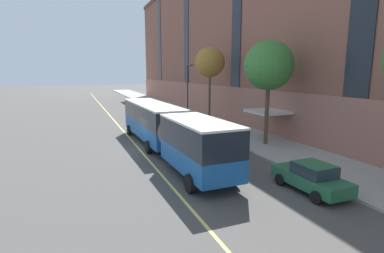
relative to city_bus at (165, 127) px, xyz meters
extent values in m
plane|color=#4C4947|center=(-0.85, 1.63, -2.02)|extent=(260.00, 260.00, 0.00)
cube|color=#9E9B93|center=(8.83, 4.63, -1.95)|extent=(5.62, 160.00, 0.15)
cube|color=brown|center=(17.64, 1.63, 9.24)|extent=(12.00, 110.00, 22.52)
cube|color=#A56A58|center=(11.57, 1.63, 0.18)|extent=(0.14, 110.00, 4.40)
cube|color=silver|center=(10.04, 0.99, 0.58)|extent=(3.20, 3.40, 0.24)
cube|color=#1E232B|center=(11.59, 9.88, 10.37)|extent=(0.10, 2.00, 17.12)
cube|color=#1E232B|center=(11.59, 26.38, 10.37)|extent=(0.10, 2.00, 17.12)
cube|color=#1E232B|center=(11.59, 42.88, 10.37)|extent=(0.10, 2.00, 17.12)
cube|color=#19569E|center=(-0.09, 3.69, -0.79)|extent=(2.84, 11.34, 1.23)
cube|color=black|center=(-0.09, 3.69, 0.57)|extent=(2.85, 11.34, 1.50)
cube|color=silver|center=(-0.09, 3.69, 1.38)|extent=(2.87, 11.34, 0.12)
cube|color=#19232D|center=(-0.24, 9.36, 0.42)|extent=(2.35, 0.14, 1.12)
cube|color=orange|center=(-0.24, 9.37, 1.14)|extent=(1.79, 0.11, 0.28)
cube|color=black|center=(-0.24, 9.38, -1.30)|extent=(2.51, 0.18, 0.24)
cube|color=white|center=(-1.13, 9.36, -1.05)|extent=(0.28, 0.07, 0.18)
cube|color=white|center=(0.66, 9.40, -1.05)|extent=(0.28, 0.07, 0.18)
cylinder|color=#595651|center=(0.06, -2.44, -0.04)|extent=(2.45, 1.06, 2.43)
cube|color=#19569E|center=(0.16, -6.18, -0.79)|extent=(2.72, 6.54, 1.23)
cube|color=black|center=(0.16, -6.18, 0.57)|extent=(2.73, 6.55, 1.50)
cube|color=silver|center=(0.16, -6.18, 1.38)|extent=(2.75, 6.55, 0.12)
cylinder|color=black|center=(-1.47, 7.61, -1.52)|extent=(0.33, 1.01, 1.00)
cylinder|color=black|center=(1.08, 7.67, -1.52)|extent=(0.33, 1.01, 1.00)
cylinder|color=black|center=(-1.29, 0.28, -1.52)|extent=(0.33, 1.01, 1.00)
cylinder|color=black|center=(1.27, 0.34, -1.52)|extent=(0.33, 1.01, 1.00)
cylinder|color=black|center=(-1.07, -8.00, -1.52)|extent=(0.33, 1.01, 1.00)
cylinder|color=black|center=(1.48, -7.93, -1.52)|extent=(0.33, 1.01, 1.00)
cube|color=navy|center=(4.90, -0.05, -1.38)|extent=(1.84, 4.58, 0.64)
cube|color=#232D38|center=(4.89, -0.28, -0.78)|extent=(1.56, 2.08, 0.56)
cube|color=navy|center=(4.89, -0.28, -0.48)|extent=(1.52, 1.99, 0.04)
cylinder|color=black|center=(4.10, 1.37, -1.70)|extent=(0.24, 0.65, 0.64)
cylinder|color=black|center=(5.77, 1.33, -1.70)|extent=(0.24, 0.65, 0.64)
cylinder|color=black|center=(4.02, -1.43, -1.70)|extent=(0.24, 0.65, 0.64)
cylinder|color=black|center=(5.69, -1.48, -1.70)|extent=(0.24, 0.65, 0.64)
cube|color=#B21E19|center=(4.75, 19.18, -1.38)|extent=(1.90, 4.73, 0.64)
cube|color=#232D38|center=(4.76, 18.95, -0.78)|extent=(1.62, 2.15, 0.56)
cube|color=#B21E19|center=(4.76, 18.95, -0.48)|extent=(1.58, 2.06, 0.04)
cylinder|color=black|center=(3.84, 20.61, -1.70)|extent=(0.24, 0.65, 0.64)
cylinder|color=black|center=(5.58, 20.66, -1.70)|extent=(0.24, 0.65, 0.64)
cylinder|color=black|center=(3.93, 17.70, -1.70)|extent=(0.24, 0.65, 0.64)
cylinder|color=black|center=(5.66, 17.75, -1.70)|extent=(0.24, 0.65, 0.64)
cube|color=#4C4C51|center=(4.93, 9.33, -1.38)|extent=(1.82, 4.38, 0.64)
cube|color=#232D38|center=(4.94, 9.11, -0.78)|extent=(1.56, 1.99, 0.56)
cube|color=#4C4C51|center=(4.94, 9.11, -0.48)|extent=(1.53, 1.90, 0.04)
cylinder|color=black|center=(4.06, 10.66, -1.70)|extent=(0.23, 0.64, 0.64)
cylinder|color=black|center=(5.76, 10.70, -1.70)|extent=(0.23, 0.64, 0.64)
cylinder|color=black|center=(4.11, 7.97, -1.70)|extent=(0.23, 0.64, 0.64)
cylinder|color=black|center=(5.81, 8.00, -1.70)|extent=(0.23, 0.64, 0.64)
cube|color=#23603D|center=(4.81, -10.10, -1.38)|extent=(1.81, 4.27, 0.64)
cube|color=#232D38|center=(4.81, -10.31, -0.78)|extent=(1.56, 1.94, 0.56)
cube|color=#23603D|center=(4.81, -10.31, -0.48)|extent=(1.52, 1.85, 0.04)
cylinder|color=black|center=(3.94, -8.80, -1.70)|extent=(0.23, 0.64, 0.64)
cylinder|color=black|center=(5.62, -8.77, -1.70)|extent=(0.23, 0.64, 0.64)
cylinder|color=black|center=(3.99, -11.43, -1.70)|extent=(0.23, 0.64, 0.64)
cylinder|color=black|center=(5.68, -11.39, -1.70)|extent=(0.23, 0.64, 0.64)
cube|color=#B7B7BC|center=(4.90, 29.33, -1.38)|extent=(1.84, 4.71, 0.64)
cube|color=#232D38|center=(4.91, 29.09, -0.78)|extent=(1.57, 2.14, 0.56)
cube|color=#B7B7BC|center=(4.91, 29.09, -0.48)|extent=(1.53, 2.05, 0.04)
cylinder|color=black|center=(4.02, 30.75, -1.70)|extent=(0.24, 0.65, 0.64)
cylinder|color=black|center=(5.70, 30.79, -1.70)|extent=(0.24, 0.65, 0.64)
cylinder|color=black|center=(4.10, 27.86, -1.70)|extent=(0.24, 0.65, 0.64)
cylinder|color=black|center=(5.78, 27.90, -1.70)|extent=(0.24, 0.65, 0.64)
cylinder|color=brown|center=(8.58, -0.83, 0.84)|extent=(0.34, 0.34, 5.42)
sphere|color=#387533|center=(8.58, -0.83, 4.66)|extent=(4.03, 4.03, 4.03)
cylinder|color=brown|center=(8.58, 10.56, 1.22)|extent=(0.27, 0.27, 6.19)
sphere|color=olive|center=(8.58, 10.56, 5.27)|extent=(3.45, 3.45, 3.45)
cylinder|color=#2D2D30|center=(6.62, 12.73, 1.59)|extent=(0.16, 0.16, 6.93)
cylinder|color=#2D2D30|center=(6.62, 12.18, 4.96)|extent=(0.10, 1.10, 0.10)
cube|color=#3D3D3F|center=(6.62, 11.63, 4.91)|extent=(0.36, 0.60, 0.20)
cylinder|color=red|center=(6.52, 6.01, -1.60)|extent=(0.24, 0.24, 0.55)
sphere|color=silver|center=(6.52, 6.01, -1.25)|extent=(0.20, 0.20, 0.20)
cylinder|color=silver|center=(6.36, 6.01, -1.54)|extent=(0.10, 0.09, 0.09)
cylinder|color=silver|center=(6.68, 6.01, -1.54)|extent=(0.10, 0.09, 0.09)
cube|color=#E0D66B|center=(-1.70, 4.63, -2.02)|extent=(0.16, 140.00, 0.01)
camera|label=1|loc=(-6.32, -21.59, 4.10)|focal=28.00mm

